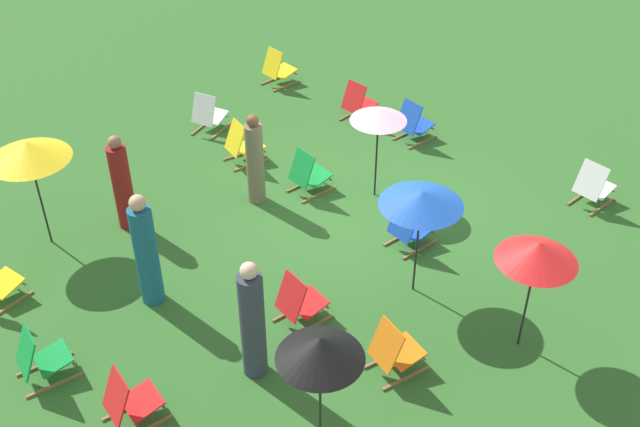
% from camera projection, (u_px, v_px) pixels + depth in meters
% --- Properties ---
extents(ground_plane, '(40.00, 40.00, 0.00)m').
position_uv_depth(ground_plane, '(368.00, 207.00, 13.20)').
color(ground_plane, '#2D6026').
extents(deckchair_0, '(0.53, 0.79, 0.83)m').
position_uv_depth(deckchair_0, '(278.00, 69.00, 16.75)').
color(deckchair_0, olive).
rests_on(deckchair_0, ground).
extents(deckchair_1, '(0.56, 0.81, 0.83)m').
position_uv_depth(deckchair_1, '(414.00, 123.00, 14.82)').
color(deckchair_1, olive).
rests_on(deckchair_1, ground).
extents(deckchair_2, '(0.49, 0.77, 0.83)m').
position_uv_depth(deckchair_2, '(358.00, 103.00, 15.48)').
color(deckchair_2, olive).
rests_on(deckchair_2, ground).
extents(deckchair_4, '(0.56, 0.81, 0.83)m').
position_uv_depth(deckchair_4, '(308.00, 174.00, 13.37)').
color(deckchair_4, olive).
rests_on(deckchair_4, ground).
extents(deckchair_5, '(0.65, 0.86, 0.83)m').
position_uv_depth(deckchair_5, '(395.00, 351.00, 9.99)').
color(deckchair_5, olive).
rests_on(deckchair_5, ground).
extents(deckchair_6, '(0.56, 0.81, 0.83)m').
position_uv_depth(deckchair_6, '(409.00, 227.00, 12.14)').
color(deckchair_6, olive).
rests_on(deckchair_6, ground).
extents(deckchair_9, '(0.63, 0.85, 0.83)m').
position_uv_depth(deckchair_9, '(40.00, 358.00, 9.89)').
color(deckchair_9, olive).
rests_on(deckchair_9, ground).
extents(deckchair_10, '(0.61, 0.84, 0.83)m').
position_uv_depth(deckchair_10, '(129.00, 401.00, 9.31)').
color(deckchair_10, olive).
rests_on(deckchair_10, ground).
extents(deckchair_11, '(0.58, 0.82, 0.83)m').
position_uv_depth(deckchair_11, '(299.00, 302.00, 10.74)').
color(deckchair_11, olive).
rests_on(deckchair_11, ground).
extents(deckchair_12, '(0.68, 0.87, 0.83)m').
position_uv_depth(deckchair_12, '(208.00, 115.00, 15.09)').
color(deckchair_12, olive).
rests_on(deckchair_12, ground).
extents(deckchair_13, '(0.53, 0.79, 0.83)m').
position_uv_depth(deckchair_13, '(593.00, 186.00, 13.07)').
color(deckchair_13, olive).
rests_on(deckchair_13, ground).
extents(deckchair_14, '(0.65, 0.85, 0.83)m').
position_uv_depth(deckchair_14, '(243.00, 144.00, 14.18)').
color(deckchair_14, olive).
rests_on(deckchair_14, ground).
extents(umbrella_0, '(1.06, 1.06, 1.78)m').
position_uv_depth(umbrella_0, '(538.00, 252.00, 9.63)').
color(umbrella_0, black).
rests_on(umbrella_0, ground).
extents(umbrella_1, '(0.95, 0.95, 1.69)m').
position_uv_depth(umbrella_1, '(379.00, 115.00, 12.58)').
color(umbrella_1, black).
rests_on(umbrella_1, ground).
extents(umbrella_2, '(1.26, 1.26, 1.88)m').
position_uv_depth(umbrella_2, '(28.00, 151.00, 11.41)').
color(umbrella_2, black).
rests_on(umbrella_2, ground).
extents(umbrella_3, '(1.19, 1.19, 1.77)m').
position_uv_depth(umbrella_3, '(421.00, 199.00, 10.53)').
color(umbrella_3, black).
rests_on(umbrella_3, ground).
extents(umbrella_4, '(0.98, 0.98, 1.91)m').
position_uv_depth(umbrella_4, '(320.00, 349.00, 8.13)').
color(umbrella_4, black).
rests_on(umbrella_4, ground).
extents(person_0, '(0.44, 0.44, 1.71)m').
position_uv_depth(person_0, '(122.00, 185.00, 12.32)').
color(person_0, maroon).
rests_on(person_0, ground).
extents(person_1, '(0.35, 0.35, 1.86)m').
position_uv_depth(person_1, '(146.00, 253.00, 10.81)').
color(person_1, '#195972').
rests_on(person_1, ground).
extents(person_2, '(0.43, 0.43, 1.68)m').
position_uv_depth(person_2, '(255.00, 161.00, 12.92)').
color(person_2, '#72664C').
rests_on(person_2, ground).
extents(person_3, '(0.46, 0.46, 1.85)m').
position_uv_depth(person_3, '(253.00, 323.00, 9.69)').
color(person_3, '#333847').
rests_on(person_3, ground).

